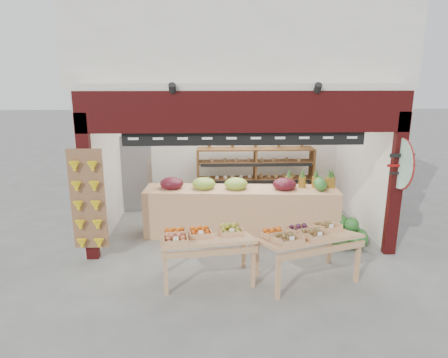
% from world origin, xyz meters
% --- Properties ---
extents(ground, '(60.00, 60.00, 0.00)m').
position_xyz_m(ground, '(0.00, 0.00, 0.00)').
color(ground, slate).
rests_on(ground, ground).
extents(shop_structure, '(6.36, 5.12, 5.40)m').
position_xyz_m(shop_structure, '(0.00, 1.61, 3.92)').
color(shop_structure, white).
rests_on(shop_structure, ground).
extents(banana_board, '(0.60, 0.15, 1.80)m').
position_xyz_m(banana_board, '(-2.73, -1.17, 1.12)').
color(banana_board, '#8A5F3F').
rests_on(banana_board, ground).
extents(gift_sign, '(0.04, 0.93, 0.92)m').
position_xyz_m(gift_sign, '(2.75, -1.15, 1.75)').
color(gift_sign, '#B6E4C7').
rests_on(gift_sign, ground).
extents(back_shelving, '(2.87, 0.47, 1.78)m').
position_xyz_m(back_shelving, '(0.52, 1.68, 1.12)').
color(back_shelving, brown).
rests_on(back_shelving, ground).
extents(refrigerator, '(0.81, 0.81, 1.86)m').
position_xyz_m(refrigerator, '(-2.40, 1.84, 0.93)').
color(refrigerator, '#A9AAAF').
rests_on(refrigerator, ground).
extents(cardboard_stack, '(1.04, 0.79, 0.69)m').
position_xyz_m(cardboard_stack, '(-0.96, 0.61, 0.25)').
color(cardboard_stack, silver).
rests_on(cardboard_stack, ground).
extents(mid_counter, '(4.00, 1.03, 1.22)m').
position_xyz_m(mid_counter, '(0.03, -0.02, 0.54)').
color(mid_counter, tan).
rests_on(mid_counter, ground).
extents(display_table_left, '(1.57, 1.01, 0.96)m').
position_xyz_m(display_table_left, '(-0.76, -1.88, 0.72)').
color(display_table_left, tan).
rests_on(display_table_left, ground).
extents(display_table_right, '(1.74, 1.30, 0.99)m').
position_xyz_m(display_table_right, '(0.89, -1.96, 0.77)').
color(display_table_right, tan).
rests_on(display_table_right, ground).
extents(watermelon_pile, '(0.76, 0.71, 0.54)m').
position_xyz_m(watermelon_pile, '(2.14, -0.62, 0.19)').
color(watermelon_pile, '#194C1C').
rests_on(watermelon_pile, ground).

